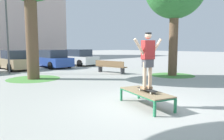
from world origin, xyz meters
TOP-DOWN VIEW (x-y plane):
  - ground_plane at (0.00, 0.00)m, footprint 120.00×120.00m
  - skate_box at (-0.03, -0.16)m, footprint 1.30×2.04m
  - skateboard at (-0.05, -0.24)m, footprint 0.43×0.82m
  - skater at (-0.05, -0.23)m, footprint 0.98×0.39m
  - grass_patch_near_right at (6.69, 2.92)m, footprint 2.70×2.70m
  - grass_patch_mid_back at (-0.23, 7.52)m, footprint 2.90×2.90m
  - car_tan at (0.78, 13.12)m, footprint 1.94×4.21m
  - car_blue at (3.62, 12.54)m, footprint 1.92×4.20m
  - car_white at (6.46, 12.85)m, footprint 2.15×4.32m
  - park_bench at (4.74, 6.51)m, footprint 0.83×2.44m
  - light_post at (-0.46, 10.79)m, footprint 0.36×0.36m

SIDE VIEW (x-z plane):
  - ground_plane at x=0.00m, z-range 0.00..0.00m
  - grass_patch_near_right at x=6.69m, z-range 0.00..0.01m
  - grass_patch_mid_back at x=-0.23m, z-range 0.00..0.01m
  - skate_box at x=-0.03m, z-range 0.18..0.64m
  - park_bench at x=4.74m, z-range 0.03..0.86m
  - skateboard at x=-0.05m, z-range 0.49..0.58m
  - car_tan at x=0.78m, z-range -0.06..1.44m
  - car_blue at x=3.62m, z-range -0.06..1.44m
  - car_white at x=6.46m, z-range -0.06..1.44m
  - skater at x=-0.05m, z-range 0.68..2.38m
  - light_post at x=-0.46m, z-range 0.91..6.74m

